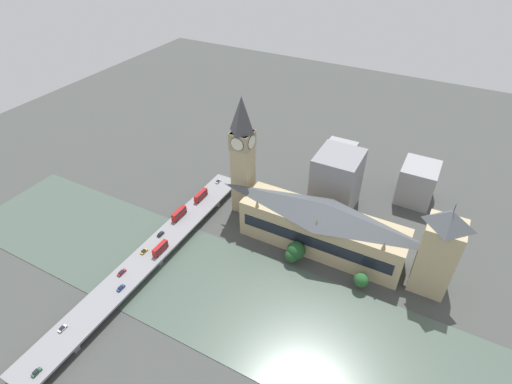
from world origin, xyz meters
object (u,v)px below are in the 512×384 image
(double_decker_bus_mid, at_px, (160,248))
(car_southbound_extra, at_px, (36,372))
(car_northbound_tail, at_px, (218,181))
(car_southbound_tail, at_px, (122,272))
(car_northbound_mid, at_px, (121,288))
(car_southbound_mid, at_px, (144,251))
(road_bridge, at_px, (150,255))
(double_decker_bus_lead, at_px, (201,195))
(car_northbound_lead, at_px, (62,328))
(parliament_hall, at_px, (322,226))
(double_decker_bus_rear, at_px, (179,213))
(car_southbound_lead, at_px, (160,234))
(clock_tower, at_px, (243,154))
(victoria_tower, at_px, (439,251))

(double_decker_bus_mid, height_order, car_southbound_extra, double_decker_bus_mid)
(car_northbound_tail, distance_m, car_southbound_tail, 88.40)
(car_northbound_tail, xyz_separation_m, car_southbound_tail, (-88.40, 0.27, 0.05))
(car_northbound_mid, xyz_separation_m, car_southbound_mid, (23.93, 6.51, 0.00))
(road_bridge, distance_m, car_northbound_tail, 71.49)
(double_decker_bus_lead, bearing_deg, road_bridge, -176.62)
(double_decker_bus_lead, bearing_deg, car_northbound_tail, -0.05)
(double_decker_bus_lead, distance_m, car_northbound_lead, 104.71)
(parliament_hall, relative_size, double_decker_bus_rear, 7.72)
(car_southbound_lead, bearing_deg, car_northbound_mid, -169.38)
(parliament_hall, distance_m, double_decker_bus_mid, 85.52)
(double_decker_bus_mid, bearing_deg, clock_tower, -16.84)
(road_bridge, height_order, double_decker_bus_lead, double_decker_bus_lead)
(double_decker_bus_mid, height_order, car_northbound_lead, double_decker_bus_mid)
(car_northbound_lead, height_order, car_southbound_lead, car_southbound_lead)
(car_northbound_lead, xyz_separation_m, car_northbound_mid, (28.45, -6.58, -0.01))
(car_northbound_mid, bearing_deg, car_southbound_mid, 15.23)
(double_decker_bus_lead, distance_m, car_southbound_lead, 37.88)
(car_northbound_tail, bearing_deg, clock_tower, -111.46)
(car_northbound_mid, bearing_deg, double_decker_bus_lead, 4.65)
(clock_tower, bearing_deg, road_bridge, 160.80)
(car_northbound_tail, bearing_deg, road_bridge, -177.56)
(double_decker_bus_mid, bearing_deg, car_southbound_mid, 121.56)
(double_decker_bus_lead, xyz_separation_m, car_southbound_lead, (-37.82, 1.01, -1.80))
(double_decker_bus_lead, distance_m, car_northbound_mid, 76.52)
(victoria_tower, height_order, car_southbound_extra, victoria_tower)
(double_decker_bus_lead, relative_size, car_southbound_extra, 2.79)
(road_bridge, distance_m, car_northbound_lead, 53.00)
(car_southbound_lead, distance_m, car_southbound_mid, 14.51)
(car_southbound_mid, bearing_deg, car_southbound_tail, -179.79)
(parliament_hall, height_order, road_bridge, parliament_hall)
(double_decker_bus_rear, bearing_deg, car_northbound_tail, -1.63)
(victoria_tower, relative_size, car_southbound_lead, 11.57)
(double_decker_bus_rear, bearing_deg, car_southbound_lead, -179.63)
(car_southbound_extra, bearing_deg, car_northbound_lead, 20.62)
(parliament_hall, relative_size, road_bridge, 0.55)
(car_northbound_mid, bearing_deg, parliament_hall, -43.25)
(double_decker_bus_rear, distance_m, car_southbound_lead, 17.44)
(road_bridge, distance_m, double_decker_bus_rear, 31.83)
(clock_tower, bearing_deg, double_decker_bus_mid, 163.16)
(double_decker_bus_rear, bearing_deg, car_northbound_mid, -172.52)
(road_bridge, bearing_deg, car_northbound_mid, -172.69)
(road_bridge, xyz_separation_m, car_southbound_mid, (-0.49, 3.38, 1.64))
(victoria_tower, relative_size, car_northbound_lead, 12.80)
(car_northbound_mid, bearing_deg, car_southbound_extra, -179.54)
(car_southbound_lead, bearing_deg, parliament_hall, -64.44)
(parliament_hall, xyz_separation_m, car_southbound_mid, (-52.18, 78.11, -9.13))
(double_decker_bus_lead, height_order, car_southbound_lead, double_decker_bus_lead)
(clock_tower, xyz_separation_m, double_decker_bus_rear, (-30.41, 25.69, -30.70))
(road_bridge, xyz_separation_m, car_southbound_tail, (-17.00, 3.32, 1.66))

